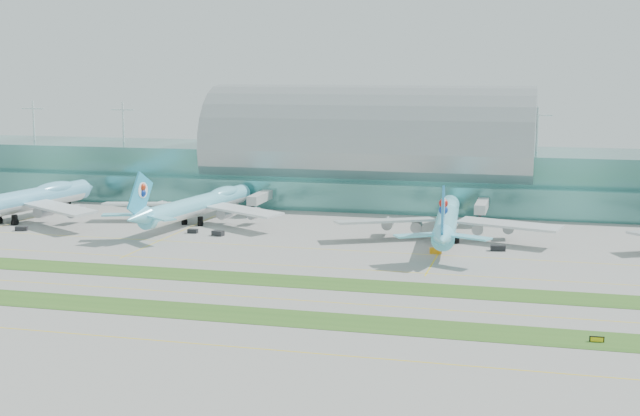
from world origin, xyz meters
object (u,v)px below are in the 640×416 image
(airliner_a, at_px, (16,201))
(taxiway_sign_east, at_px, (597,339))
(terminal, at_px, (369,164))
(airliner_b, at_px, (199,204))
(airliner_c, at_px, (447,219))

(airliner_a, relative_size, taxiway_sign_east, 30.95)
(terminal, bearing_deg, airliner_b, -126.98)
(airliner_a, bearing_deg, airliner_c, 10.88)
(airliner_b, height_order, taxiway_sign_east, airliner_b)
(airliner_b, bearing_deg, terminal, 61.52)
(terminal, height_order, taxiway_sign_east, terminal)
(terminal, bearing_deg, airliner_a, -145.10)
(airliner_c, bearing_deg, taxiway_sign_east, -71.90)
(airliner_a, height_order, airliner_c, airliner_a)
(terminal, xyz_separation_m, airliner_b, (-44.10, -58.56, -7.96))
(terminal, relative_size, airliner_c, 4.60)
(airliner_a, bearing_deg, airliner_b, 21.62)
(terminal, height_order, airliner_a, terminal)
(airliner_c, relative_size, taxiway_sign_east, 27.83)
(airliner_b, bearing_deg, airliner_a, -159.17)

